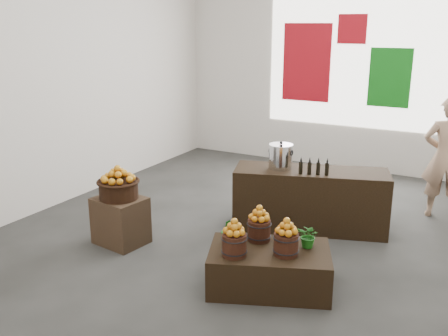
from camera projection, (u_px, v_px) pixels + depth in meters
The scene contains 22 objects.
ground at pixel (253, 231), 6.47m from camera, with size 7.00×7.00×0.00m, color #3C3C3A.
back_wall at pixel (339, 58), 8.86m from camera, with size 6.00×0.04×4.00m, color silver.
back_opening at pixel (356, 59), 8.71m from camera, with size 3.20×0.02×2.40m, color white.
deco_red_left at pixel (307, 63), 9.14m from camera, with size 0.90×0.04×1.40m, color #A20C17.
deco_green_right at pixel (390, 78), 8.51m from camera, with size 0.70×0.04×1.00m, color #106B15.
deco_red_upper at pixel (352, 29), 8.60m from camera, with size 0.50×0.04×0.50m, color #A20C17.
crate at pixel (121, 221), 6.06m from camera, with size 0.58×0.47×0.58m, color #4B3423.
wicker_basket at pixel (119, 190), 5.95m from camera, with size 0.46×0.46×0.21m, color black.
apples_in_basket at pixel (118, 174), 5.89m from camera, with size 0.36×0.36×0.19m, color #8C1704, non-canonical shape.
display_table at pixel (269, 268), 5.05m from camera, with size 1.20×0.74×0.42m, color black.
apple_bucket_front_left at pixel (234, 245), 4.84m from camera, with size 0.24×0.24×0.22m, color #381A0F.
apples_in_bucket_front_left at pixel (234, 227), 4.79m from camera, with size 0.18×0.18×0.16m, color #8C1704, non-canonical shape.
apple_bucket_front_right at pixel (286, 244), 4.86m from camera, with size 0.24×0.24×0.22m, color #381A0F.
apples_in_bucket_front_right at pixel (287, 226), 4.80m from camera, with size 0.18×0.18×0.16m, color #8C1704, non-canonical shape.
apple_bucket_rear at pixel (259, 230), 5.19m from camera, with size 0.24×0.24×0.22m, color #381A0F.
apples_in_bucket_rear at pixel (259, 213), 5.13m from camera, with size 0.18×0.18×0.16m, color #8C1704, non-canonical shape.
herb_garnish_right at pixel (309, 236), 5.01m from camera, with size 0.22×0.19×0.25m, color #145612.
herb_garnish_left at pixel (228, 230), 5.12m from camera, with size 0.15×0.12×0.27m, color #145612.
counter at pixel (310, 199), 6.47m from camera, with size 1.94×0.62×0.80m, color black.
stock_pot_left at pixel (281, 157), 6.39m from camera, with size 0.30×0.30×0.30m, color silver.
oil_cruets at pixel (312, 166), 6.14m from camera, with size 0.28×0.05×0.22m, color black, non-canonical shape.
shopper at pixel (446, 158), 6.74m from camera, with size 0.62×0.40×1.69m, color #9E7A60.
Camera 1 is at (2.53, -5.43, 2.60)m, focal length 40.00 mm.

